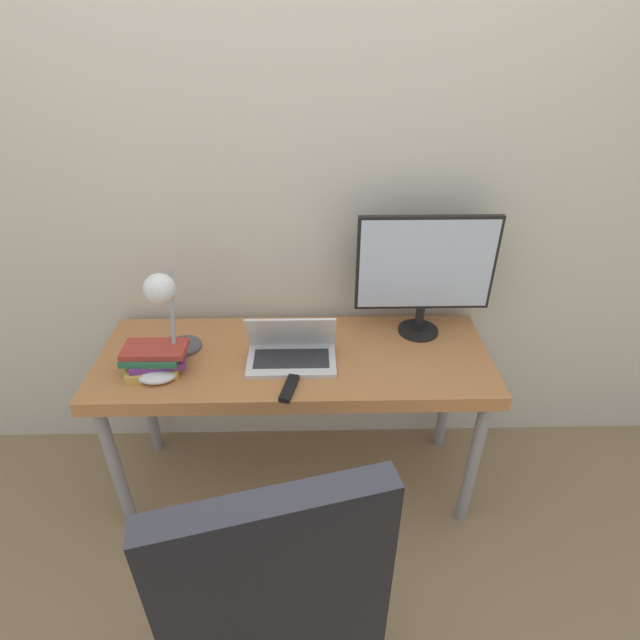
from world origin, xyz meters
TOP-DOWN VIEW (x-y plane):
  - ground_plane at (0.00, 0.00)m, footprint 12.00×12.00m
  - wall_back at (0.00, 0.63)m, footprint 8.00×0.05m
  - desk at (0.00, 0.28)m, footprint 1.57×0.57m
  - laptop at (-0.01, 0.25)m, footprint 0.34×0.21m
  - monitor at (0.53, 0.44)m, footprint 0.56×0.17m
  - desk_lamp at (-0.45, 0.21)m, footprint 0.14×0.29m
  - office_chair at (-0.04, -0.63)m, footprint 0.64×0.60m
  - book_stack at (-0.53, 0.19)m, footprint 0.24×0.18m
  - tv_remote at (-0.01, 0.06)m, footprint 0.07×0.15m
  - game_controller at (-0.51, 0.13)m, footprint 0.14×0.09m

SIDE VIEW (x-z plane):
  - ground_plane at x=0.00m, z-range 0.00..0.00m
  - office_chair at x=-0.04m, z-range 0.04..1.18m
  - desk at x=0.00m, z-range 0.30..1.04m
  - tv_remote at x=-0.01m, z-range 0.74..0.76m
  - game_controller at x=-0.51m, z-range 0.74..0.78m
  - laptop at x=-0.01m, z-range 0.68..0.88m
  - book_stack at x=-0.53m, z-range 0.74..0.85m
  - desk_lamp at x=-0.45m, z-range 0.82..1.23m
  - monitor at x=0.53m, z-range 0.78..1.30m
  - wall_back at x=0.00m, z-range 0.00..2.60m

